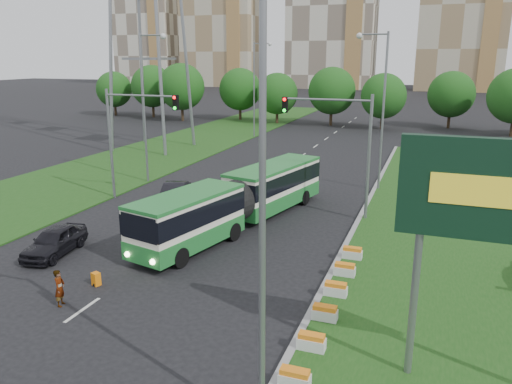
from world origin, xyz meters
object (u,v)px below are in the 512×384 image
at_px(car_left_far, 174,193).
at_px(pedestrian, 60,288).
at_px(traffic_mast_median, 344,136).
at_px(articulated_bus, 237,199).
at_px(traffic_mast_left, 128,127).
at_px(billboard, 507,203).
at_px(car_left_near, 55,241).
at_px(shopping_trolley, 96,279).

height_order(car_left_far, pedestrian, pedestrian).
height_order(traffic_mast_median, car_left_far, traffic_mast_median).
distance_m(articulated_bus, pedestrian, 12.61).
height_order(traffic_mast_left, articulated_bus, traffic_mast_left).
relative_size(billboard, car_left_far, 1.81).
height_order(billboard, car_left_near, billboard).
xyz_separation_m(articulated_bus, pedestrian, (-3.13, -12.18, -0.88)).
xyz_separation_m(car_left_near, shopping_trolley, (4.42, -2.42, -0.43)).
xyz_separation_m(car_left_near, pedestrian, (4.23, -4.53, 0.07)).
relative_size(articulated_bus, car_left_far, 3.79).
height_order(car_left_near, car_left_far, car_left_near).
height_order(articulated_bus, car_left_far, articulated_bus).
xyz_separation_m(traffic_mast_median, pedestrian, (-8.88, -15.96, -4.55)).
distance_m(traffic_mast_median, shopping_trolley, 17.12).
xyz_separation_m(billboard, car_left_near, (-20.59, 4.57, -5.43)).
height_order(traffic_mast_left, car_left_far, traffic_mast_left).
distance_m(billboard, traffic_mast_left, 27.16).
relative_size(traffic_mast_left, shopping_trolley, 12.96).
height_order(articulated_bus, pedestrian, articulated_bus).
height_order(car_left_near, shopping_trolley, car_left_near).
relative_size(car_left_far, shopping_trolley, 7.14).
bearing_deg(articulated_bus, pedestrian, -90.96).
height_order(traffic_mast_median, car_left_near, traffic_mast_median).
distance_m(traffic_mast_left, car_left_near, 11.59).
bearing_deg(articulated_bus, traffic_mast_left, 176.98).
bearing_deg(traffic_mast_median, billboard, -64.97).
bearing_deg(articulated_bus, traffic_mast_median, 46.78).
bearing_deg(traffic_mast_median, articulated_bus, -146.68).
distance_m(traffic_mast_median, pedestrian, 18.83).
distance_m(billboard, car_left_far, 25.22).
relative_size(traffic_mast_median, articulated_bus, 0.48).
bearing_deg(pedestrian, car_left_near, 27.00).
bearing_deg(car_left_far, traffic_mast_median, -11.69).
bearing_deg(traffic_mast_left, shopping_trolley, -63.31).
relative_size(billboard, traffic_mast_left, 1.00).
relative_size(traffic_mast_left, car_left_far, 1.81).
bearing_deg(billboard, pedestrian, 179.86).
xyz_separation_m(billboard, articulated_bus, (-13.22, 12.22, -4.48)).
bearing_deg(articulated_bus, billboard, -29.29).
height_order(pedestrian, shopping_trolley, pedestrian).
relative_size(traffic_mast_median, traffic_mast_left, 1.00).
xyz_separation_m(traffic_mast_median, shopping_trolley, (-8.70, -13.85, -5.04)).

